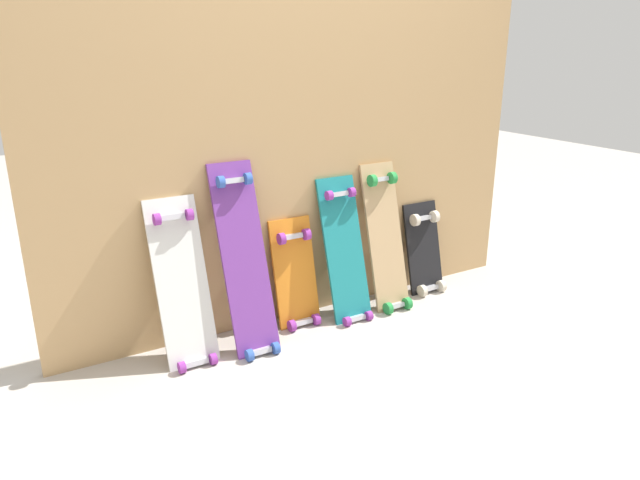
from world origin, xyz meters
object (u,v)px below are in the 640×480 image
object	(u,v)px
skateboard_purple	(246,267)
skateboard_natural	(386,243)
skateboard_teal	(346,257)
skateboard_black	(425,253)
skateboard_white	(183,290)
skateboard_orange	(296,279)

from	to	relation	value
skateboard_purple	skateboard_natural	world-z (taller)	skateboard_purple
skateboard_purple	skateboard_natural	distance (m)	0.84
skateboard_purple	skateboard_teal	size ratio (longest dim) A/B	1.17
skateboard_natural	skateboard_black	distance (m)	0.34
skateboard_white	skateboard_teal	xyz separation A→B (m)	(0.87, 0.00, -0.00)
skateboard_teal	skateboard_white	bearing A→B (deg)	-179.68
skateboard_black	skateboard_orange	bearing A→B (deg)	179.73
skateboard_white	skateboard_natural	size ratio (longest dim) A/B	0.96
skateboard_purple	skateboard_black	bearing A→B (deg)	3.84
skateboard_white	skateboard_natural	world-z (taller)	skateboard_natural
skateboard_natural	skateboard_black	size ratio (longest dim) A/B	1.46
skateboard_white	skateboard_purple	bearing A→B (deg)	-5.64
skateboard_purple	skateboard_white	bearing A→B (deg)	174.36
skateboard_black	skateboard_white	bearing A→B (deg)	-178.09
skateboard_white	skateboard_teal	size ratio (longest dim) A/B	1.01
skateboard_teal	skateboard_black	distance (m)	0.59
skateboard_purple	skateboard_natural	size ratio (longest dim) A/B	1.11
skateboard_purple	skateboard_orange	distance (m)	0.36
skateboard_teal	skateboard_natural	bearing A→B (deg)	0.44
skateboard_white	skateboard_black	bearing A→B (deg)	1.91
skateboard_orange	skateboard_natural	distance (m)	0.55
skateboard_teal	skateboard_black	xyz separation A→B (m)	(0.58, 0.04, -0.10)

